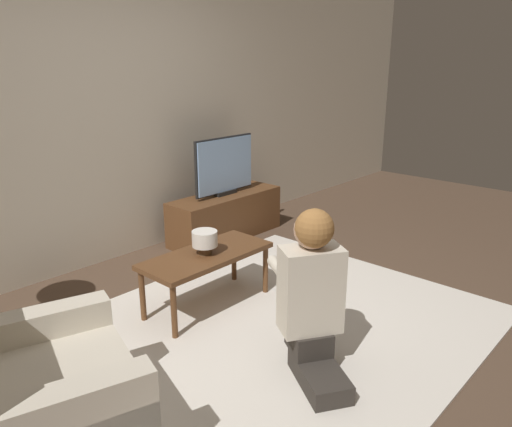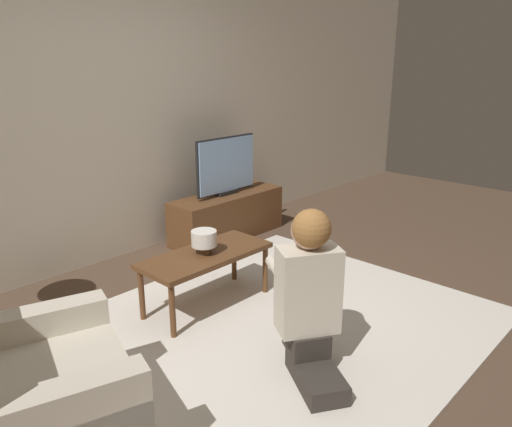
{
  "view_description": "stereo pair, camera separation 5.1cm",
  "coord_description": "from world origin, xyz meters",
  "px_view_note": "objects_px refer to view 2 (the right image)",
  "views": [
    {
      "loc": [
        -2.21,
        -1.91,
        1.75
      ],
      "look_at": [
        0.5,
        0.55,
        0.6
      ],
      "focal_mm": 35.0,
      "sensor_mm": 36.0,
      "label": 1
    },
    {
      "loc": [
        -2.18,
        -1.94,
        1.75
      ],
      "look_at": [
        0.5,
        0.55,
        0.6
      ],
      "focal_mm": 35.0,
      "sensor_mm": 36.0,
      "label": 2
    }
  ],
  "objects_px": {
    "coffee_table": "(206,259)",
    "armchair": "(32,403)",
    "table_lamp": "(204,240)",
    "tv": "(226,166)",
    "person_kneeling": "(309,291)"
  },
  "relations": [
    {
      "from": "coffee_table",
      "to": "table_lamp",
      "type": "xyz_separation_m",
      "value": [
        -0.01,
        -0.0,
        0.15
      ]
    },
    {
      "from": "tv",
      "to": "armchair",
      "type": "distance_m",
      "value": 3.06
    },
    {
      "from": "table_lamp",
      "to": "armchair",
      "type": "bearing_deg",
      "value": -160.9
    },
    {
      "from": "person_kneeling",
      "to": "table_lamp",
      "type": "relative_size",
      "value": 5.41
    },
    {
      "from": "coffee_table",
      "to": "person_kneeling",
      "type": "distance_m",
      "value": 1.03
    },
    {
      "from": "armchair",
      "to": "table_lamp",
      "type": "distance_m",
      "value": 1.58
    },
    {
      "from": "tv",
      "to": "table_lamp",
      "type": "bearing_deg",
      "value": -139.75
    },
    {
      "from": "tv",
      "to": "armchair",
      "type": "relative_size",
      "value": 0.72
    },
    {
      "from": "tv",
      "to": "table_lamp",
      "type": "xyz_separation_m",
      "value": [
        -1.16,
        -0.98,
        -0.21
      ]
    },
    {
      "from": "person_kneeling",
      "to": "tv",
      "type": "bearing_deg",
      "value": -89.96
    },
    {
      "from": "person_kneeling",
      "to": "coffee_table",
      "type": "bearing_deg",
      "value": -64.81
    },
    {
      "from": "tv",
      "to": "person_kneeling",
      "type": "relative_size",
      "value": 0.76
    },
    {
      "from": "coffee_table",
      "to": "armchair",
      "type": "height_order",
      "value": "armchair"
    },
    {
      "from": "person_kneeling",
      "to": "table_lamp",
      "type": "height_order",
      "value": "person_kneeling"
    },
    {
      "from": "armchair",
      "to": "table_lamp",
      "type": "xyz_separation_m",
      "value": [
        1.47,
        0.51,
        0.24
      ]
    }
  ]
}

